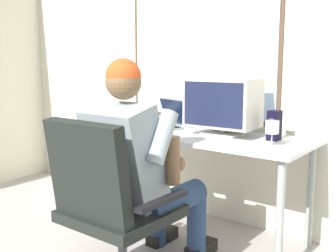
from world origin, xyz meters
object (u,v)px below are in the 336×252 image
desk (204,146)px  desk_speaker (274,125)px  wine_glass (272,128)px  crt_monitor (223,103)px  laptop (166,120)px  person_seated (141,166)px  office_chair (107,198)px

desk → desk_speaker: desk_speaker is taller
wine_glass → desk_speaker: size_ratio=0.81×
crt_monitor → laptop: crt_monitor is taller
desk → laptop: bearing=169.7°
laptop → wine_glass: bearing=-9.9°
person_seated → crt_monitor: person_seated is taller
wine_glass → desk_speaker: 0.19m
crt_monitor → wine_glass: 0.45m
office_chair → wine_glass: office_chair is taller
office_chair → laptop: (-0.39, 1.01, 0.26)m
office_chair → laptop: size_ratio=2.42×
laptop → desk: bearing=-10.3°
desk → office_chair: (0.00, -0.94, -0.12)m
person_seated → laptop: (-0.39, 0.74, 0.15)m
office_chair → person_seated: size_ratio=0.76×
laptop → wine_glass: size_ratio=2.55×
person_seated → laptop: size_ratio=3.19×
desk → laptop: (-0.39, 0.07, 0.14)m
person_seated → desk_speaker: (0.46, 0.76, 0.18)m
crt_monitor → laptop: (-0.50, 0.03, -0.16)m
desk → crt_monitor: bearing=19.0°
office_chair → desk_speaker: office_chair is taller
person_seated → desk: bearing=90.3°
desk → office_chair: size_ratio=1.54×
crt_monitor → desk_speaker: size_ratio=2.51×
office_chair → desk: bearing=90.2°
desk → crt_monitor: crt_monitor is taller
desk_speaker → person_seated: bearing=-121.3°
desk → person_seated: person_seated is taller
desk_speaker → office_chair: bearing=-114.2°
desk → wine_glass: size_ratio=9.51×
desk → person_seated: (0.00, -0.67, -0.00)m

